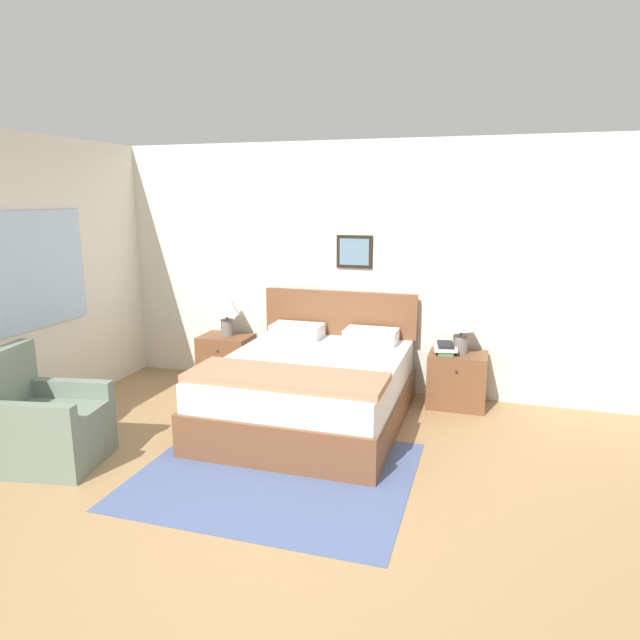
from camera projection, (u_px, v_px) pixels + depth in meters
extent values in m
plane|color=#99754C|center=(240.00, 529.00, 3.57)|extent=(16.00, 16.00, 0.00)
cube|color=silver|center=(352.00, 268.00, 6.00)|extent=(7.55, 0.06, 2.60)
cube|color=black|center=(354.00, 252.00, 5.91)|extent=(0.38, 0.02, 0.34)
cube|color=slate|center=(354.00, 252.00, 5.90)|extent=(0.31, 0.00, 0.27)
cube|color=silver|center=(48.00, 277.00, 5.38)|extent=(0.06, 5.26, 2.60)
cube|color=#9EBCDB|center=(29.00, 271.00, 5.11)|extent=(0.02, 1.39, 1.07)
cube|color=#47567F|center=(275.00, 474.00, 4.27)|extent=(2.01, 1.70, 0.01)
cube|color=brown|center=(311.00, 408.00, 5.23)|extent=(1.64, 2.04, 0.28)
cube|color=brown|center=(270.00, 431.00, 4.27)|extent=(1.64, 0.06, 0.08)
cube|color=silver|center=(311.00, 377.00, 5.17)|extent=(1.57, 1.96, 0.32)
cube|color=brown|center=(339.00, 313.00, 6.01)|extent=(1.64, 0.06, 0.47)
cube|color=#9E7051|center=(286.00, 377.00, 4.53)|extent=(1.60, 0.57, 0.06)
cube|color=silver|center=(297.00, 331.00, 5.94)|extent=(0.52, 0.32, 0.14)
cube|color=silver|center=(371.00, 336.00, 5.72)|extent=(0.52, 0.32, 0.14)
cube|color=slate|center=(50.00, 436.00, 4.41)|extent=(0.87, 0.77, 0.45)
cube|color=slate|center=(4.00, 378.00, 4.35)|extent=(0.23, 0.66, 0.47)
cube|color=slate|center=(66.00, 388.00, 4.61)|extent=(0.78, 0.23, 0.14)
cube|color=slate|center=(23.00, 413.00, 4.08)|extent=(0.78, 0.23, 0.14)
cube|color=brown|center=(227.00, 359.00, 6.33)|extent=(0.56, 0.41, 0.54)
sphere|color=#332D28|center=(217.00, 351.00, 6.10)|extent=(0.02, 0.02, 0.02)
cube|color=brown|center=(457.00, 380.00, 5.62)|extent=(0.56, 0.41, 0.54)
sphere|color=#332D28|center=(456.00, 372.00, 5.38)|extent=(0.02, 0.02, 0.02)
cylinder|color=slate|center=(227.00, 327.00, 6.27)|extent=(0.14, 0.14, 0.18)
cylinder|color=slate|center=(227.00, 317.00, 6.25)|extent=(0.02, 0.02, 0.06)
cone|color=silver|center=(227.00, 302.00, 6.21)|extent=(0.28, 0.28, 0.26)
cylinder|color=slate|center=(460.00, 344.00, 5.55)|extent=(0.14, 0.14, 0.18)
cylinder|color=slate|center=(461.00, 332.00, 5.53)|extent=(0.02, 0.02, 0.06)
cone|color=silver|center=(462.00, 316.00, 5.50)|extent=(0.28, 0.28, 0.26)
cube|color=#4C7551|center=(445.00, 352.00, 5.55)|extent=(0.18, 0.25, 0.04)
cube|color=silver|center=(445.00, 348.00, 5.54)|extent=(0.25, 0.28, 0.04)
cube|color=#232328|center=(445.00, 345.00, 5.54)|extent=(0.18, 0.27, 0.03)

